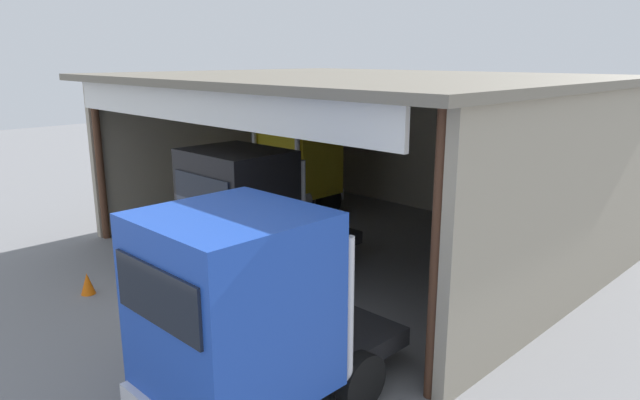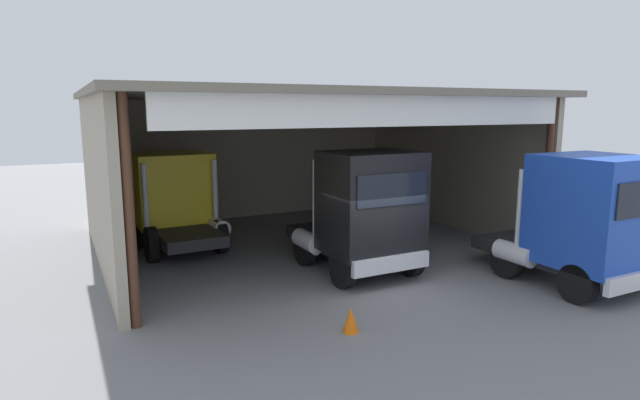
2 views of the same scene
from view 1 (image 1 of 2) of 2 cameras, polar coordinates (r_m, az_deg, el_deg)
ground_plane at (r=14.97m, az=-10.47°, el=-9.24°), size 80.00×80.00×0.00m
workshop_shed at (r=18.15m, az=5.70°, el=7.27°), size 14.00×11.55×5.36m
truck_yellow_center_right_bay at (r=21.54m, az=-2.54°, el=3.07°), size 2.81×4.47×3.30m
truck_black_center_left_bay at (r=14.90m, az=-7.22°, el=-1.59°), size 2.75×4.96×3.64m
truck_blue_center_bay at (r=9.33m, az=-7.50°, el=-11.17°), size 2.69×4.83×3.62m
oil_drum at (r=19.89m, az=20.65°, el=-2.69°), size 0.58×0.58×0.86m
tool_cart at (r=19.63m, az=20.30°, el=-2.66°), size 0.90×0.60×1.00m
traffic_cone at (r=15.80m, az=-22.18°, el=-7.72°), size 0.36×0.36×0.56m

